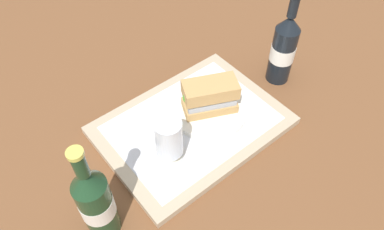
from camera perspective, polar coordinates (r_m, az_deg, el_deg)
ground_plane at (r=0.92m, az=0.00°, el=-2.02°), size 3.00×3.00×0.00m
tray at (r=0.91m, az=0.00°, el=-1.63°), size 0.44×0.32×0.02m
placemat at (r=0.91m, az=0.00°, el=-1.21°), size 0.38×0.27×0.00m
plate at (r=0.92m, az=2.78°, el=0.72°), size 0.19×0.19×0.01m
sandwich at (r=0.89m, az=2.69°, el=2.82°), size 0.14×0.11×0.08m
beer_glass at (r=0.79m, az=-3.62°, el=-3.79°), size 0.06×0.06×0.12m
napkin_folded at (r=0.90m, az=-8.33°, el=-1.85°), size 0.09×0.07×0.01m
beer_bottle at (r=0.72m, az=-14.72°, el=-12.95°), size 0.07×0.07×0.27m
second_bottle at (r=1.01m, az=14.01°, el=9.98°), size 0.07×0.07×0.27m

